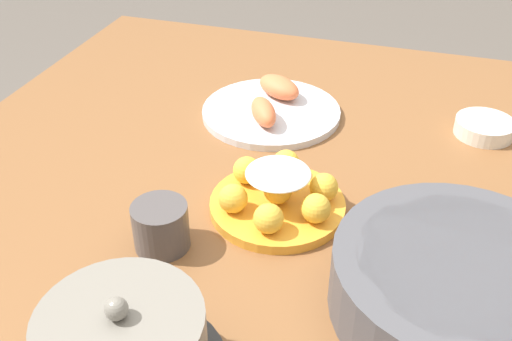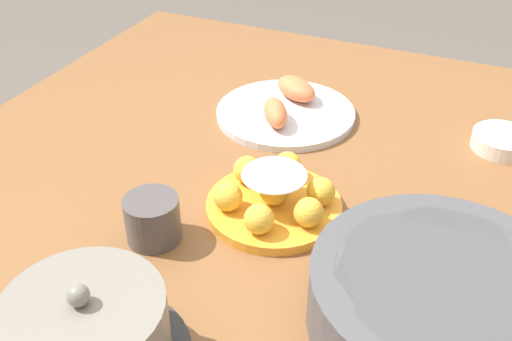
% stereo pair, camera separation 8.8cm
% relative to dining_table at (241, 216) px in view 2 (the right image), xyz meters
% --- Properties ---
extents(dining_table, '(1.25, 1.09, 0.77)m').
position_rel_dining_table_xyz_m(dining_table, '(0.00, 0.00, 0.00)').
color(dining_table, brown).
rests_on(dining_table, ground_plane).
extents(cake_plate, '(0.21, 0.21, 0.08)m').
position_rel_dining_table_xyz_m(cake_plate, '(0.07, 0.09, 0.12)').
color(cake_plate, gold).
rests_on(cake_plate, dining_table).
extents(serving_bowl, '(0.32, 0.32, 0.08)m').
position_rel_dining_table_xyz_m(serving_bowl, '(0.20, 0.36, 0.14)').
color(serving_bowl, '#4C4C51').
rests_on(serving_bowl, dining_table).
extents(sauce_bowl, '(0.11, 0.11, 0.03)m').
position_rel_dining_table_xyz_m(sauce_bowl, '(-0.26, 0.40, 0.11)').
color(sauce_bowl, silver).
rests_on(sauce_bowl, dining_table).
extents(seafood_platter, '(0.27, 0.27, 0.06)m').
position_rel_dining_table_xyz_m(seafood_platter, '(-0.21, 0.00, 0.11)').
color(seafood_platter, silver).
rests_on(seafood_platter, dining_table).
extents(cup_near, '(0.08, 0.08, 0.07)m').
position_rel_dining_table_xyz_m(cup_near, '(0.20, -0.04, 0.13)').
color(cup_near, '#4C4747').
rests_on(cup_near, dining_table).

